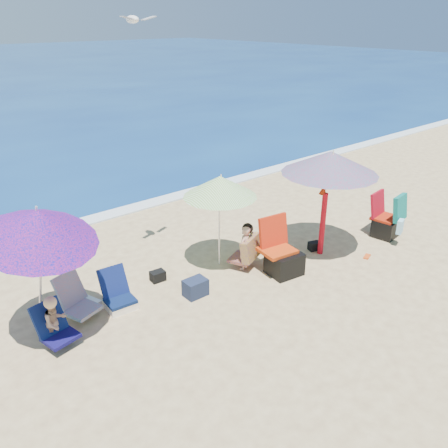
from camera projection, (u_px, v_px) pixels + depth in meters
ground at (273, 294)px, 8.31m from camera, size 120.00×120.00×0.00m
foam at (129, 209)px, 11.87m from camera, size 120.00×0.50×0.04m
umbrella_turquoise at (330, 162)px, 9.07m from camera, size 2.31×2.31×2.17m
umbrella_striped at (220, 186)px, 8.66m from camera, size 1.54×1.54×1.86m
umbrella_blue at (39, 226)px, 6.46m from camera, size 2.14×2.18×2.28m
furled_umbrella at (323, 218)px, 9.41m from camera, size 0.18×0.21×1.46m
chair_navy at (119, 298)px, 7.87m from camera, size 0.51×0.62×0.66m
chair_rainbow at (79, 303)px, 7.71m from camera, size 0.70×0.83×0.69m
camp_chair_left at (282, 257)px, 8.87m from camera, size 0.75×0.76×1.08m
camp_chair_right at (388, 221)px, 10.31m from camera, size 0.67×0.91×1.03m
person_center at (247, 248)px, 9.01m from camera, size 0.74×0.64×0.90m
person_left at (55, 322)px, 6.89m from camera, size 0.58×0.65×0.85m
bag_navy_a at (195, 288)px, 8.20m from camera, size 0.40×0.29×0.31m
bag_black_a at (158, 276)px, 8.68m from camera, size 0.28×0.22×0.19m
bag_black_b at (314, 246)px, 9.83m from camera, size 0.27×0.23×0.18m
orange_item at (367, 256)px, 9.56m from camera, size 0.24×0.17×0.03m
seagull at (133, 19)px, 7.60m from camera, size 0.76×0.39×0.13m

